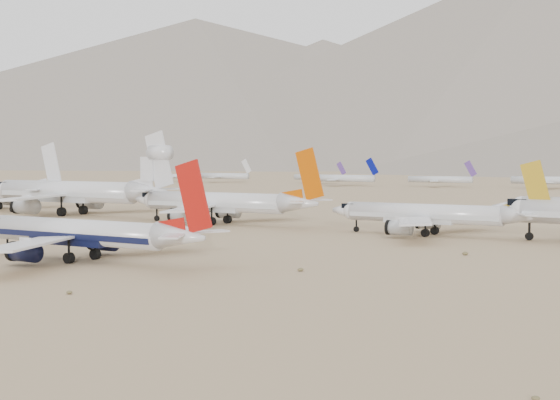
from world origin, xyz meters
name	(u,v)px	position (x,y,z in m)	size (l,w,h in m)	color
ground	(155,261)	(0.00, 0.00, 0.00)	(7000.00, 7000.00, 0.00)	#8C7451
main_airliner	(85,234)	(-8.24, -6.34, 4.23)	(43.63, 42.62, 15.40)	silver
row2_gold_tail	(433,215)	(22.67, 58.28, 4.27)	(42.91, 41.97, 15.28)	silver
row2_orange_tail	(222,203)	(-29.42, 58.82, 5.04)	(50.37, 49.27, 17.97)	silver
row2_white_trijet	(77,192)	(-80.22, 62.15, 6.55)	(63.87, 62.42, 22.63)	silver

